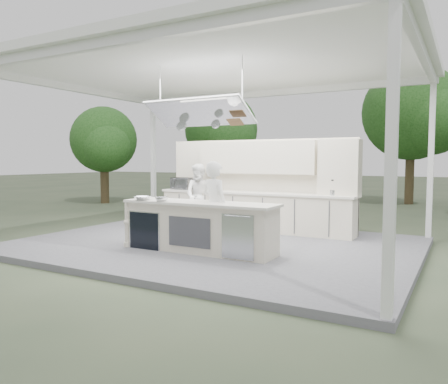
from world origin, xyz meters
The scene contains 12 objects.
ground centered at (0.00, 0.00, 0.00)m, with size 90.00×90.00×0.00m, color #464F36.
stage_deck centered at (0.00, 0.00, 0.06)m, with size 8.00×6.00×0.12m, color #5C5B60.
tent centered at (0.00, -0.01, 3.71)m, with size 8.20×6.20×3.86m.
demo_island centered at (0.18, -0.91, 0.60)m, with size 3.10×0.79×0.95m.
back_counter centered at (0.00, 1.90, 0.60)m, with size 5.08×0.72×0.95m.
back_wall_unit centered at (0.44, 2.11, 1.57)m, with size 5.05×0.48×2.25m.
tree_cluster centered at (-0.16, 9.77, 3.29)m, with size 19.55×9.40×5.85m.
head_chef centered at (0.42, -0.70, 0.98)m, with size 0.63×0.41×1.72m, color white.
sous_chef centered at (-1.34, 1.55, 0.94)m, with size 0.80×0.62×1.65m, color white.
toaster_oven centered at (-2.07, 1.82, 1.23)m, with size 0.57×0.38×0.31m, color #B6B8BE.
bowl_large centered at (-0.97, -1.15, 1.11)m, with size 0.31×0.31×0.08m, color silver.
bowl_small centered at (-0.50, -1.15, 1.11)m, with size 0.25×0.25×0.08m, color silver.
Camera 1 is at (4.62, -7.86, 1.86)m, focal length 35.00 mm.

